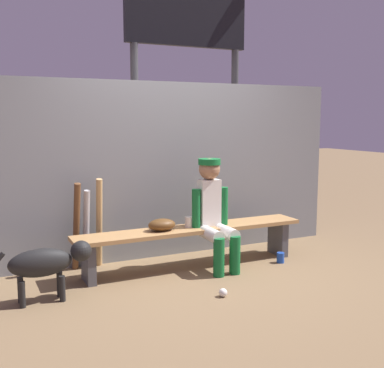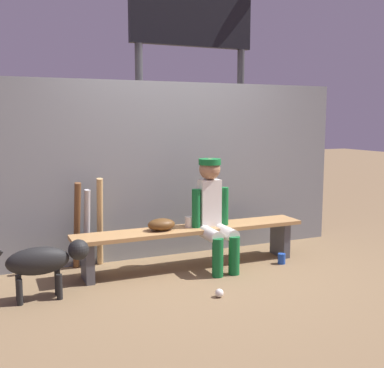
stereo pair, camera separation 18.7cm
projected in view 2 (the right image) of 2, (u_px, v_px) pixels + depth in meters
ground_plane at (192, 267)px, 4.95m from camera, size 30.00×30.00×0.00m
chainlink_fence at (173, 170)px, 5.30m from camera, size 4.13×0.03×1.93m
dugout_bench at (192, 236)px, 4.91m from camera, size 2.46×0.36×0.42m
player_seated at (214, 210)px, 4.85m from camera, size 0.41×0.55×1.12m
baseball_glove at (161, 224)px, 4.76m from camera, size 0.28×0.20×0.12m
bat_wood_tan at (100, 222)px, 4.92m from camera, size 0.09×0.23×0.94m
bat_aluminum_silver at (87, 229)px, 4.86m from camera, size 0.09×0.19×0.83m
bat_wood_dark at (77, 226)px, 4.80m from camera, size 0.08×0.25×0.91m
baseball at (219, 293)px, 4.11m from camera, size 0.07×0.07×0.07m
cup_on_ground at (282, 259)px, 5.05m from camera, size 0.08×0.08×0.11m
cup_on_bench at (189, 222)px, 4.89m from camera, size 0.08×0.08×0.11m
scoreboard at (196, 45)px, 6.35m from camera, size 2.00×0.27×3.62m
dog at (45, 261)px, 4.03m from camera, size 0.84×0.20×0.49m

